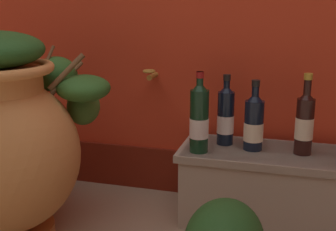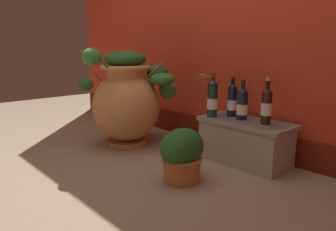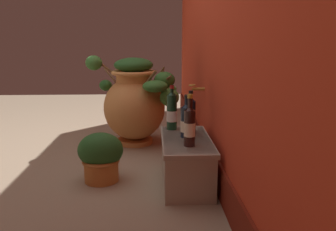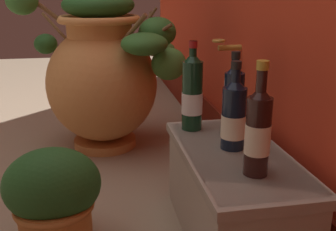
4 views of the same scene
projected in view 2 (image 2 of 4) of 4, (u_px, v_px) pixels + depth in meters
The scene contains 8 objects.
ground_plane at pixel (109, 179), 2.06m from camera, with size 7.00×7.00×0.00m, color gray.
terracotta_urn at pixel (128, 99), 2.70m from camera, with size 0.63×0.82×0.82m.
stone_ledge at pixel (245, 140), 2.33m from camera, with size 0.67×0.32×0.31m.
wine_bottle_left at pixel (242, 104), 2.31m from camera, with size 0.08×0.08×0.29m.
wine_bottle_middle at pixel (267, 105), 2.16m from camera, with size 0.07×0.07×0.32m.
wine_bottle_right at pixel (232, 100), 2.42m from camera, with size 0.07×0.07×0.30m.
wine_bottle_back at pixel (212, 98), 2.39m from camera, with size 0.08×0.08×0.32m.
potted_shrub at pixel (182, 155), 2.00m from camera, with size 0.26×0.31×0.34m.
Camera 2 is at (1.69, -1.01, 0.84)m, focal length 34.29 mm.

